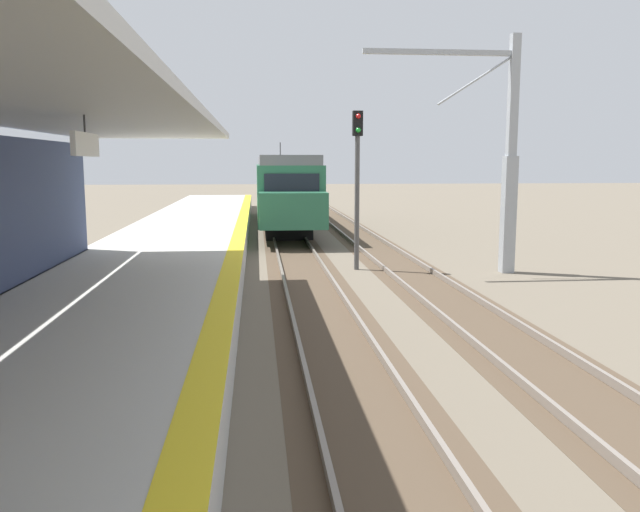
% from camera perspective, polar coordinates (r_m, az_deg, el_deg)
% --- Properties ---
extents(station_platform, '(5.00, 80.00, 0.91)m').
position_cam_1_polar(station_platform, '(14.22, -17.31, -4.71)').
color(station_platform, '#B7B5AD').
rests_on(station_platform, ground).
extents(track_pair_nearest_platform, '(2.34, 120.00, 0.16)m').
position_cam_1_polar(track_pair_nearest_platform, '(17.98, -0.74, -2.97)').
color(track_pair_nearest_platform, '#4C3D2D').
rests_on(track_pair_nearest_platform, ground).
extents(track_pair_middle, '(2.34, 120.00, 0.16)m').
position_cam_1_polar(track_pair_middle, '(18.58, 9.78, -2.73)').
color(track_pair_middle, '#4C3D2D').
rests_on(track_pair_middle, ground).
extents(approaching_train, '(2.93, 19.60, 4.76)m').
position_cam_1_polar(approaching_train, '(35.99, -3.24, 6.05)').
color(approaching_train, '#286647').
rests_on(approaching_train, ground).
extents(rail_signal_post, '(0.32, 0.34, 5.20)m').
position_cam_1_polar(rail_signal_post, '(21.37, 3.30, 7.28)').
color(rail_signal_post, '#4C4C4C').
rests_on(rail_signal_post, ground).
extents(catenary_pylon_far_side, '(5.00, 0.40, 7.50)m').
position_cam_1_polar(catenary_pylon_far_side, '(21.54, 15.69, 8.09)').
color(catenary_pylon_far_side, '#9EA3A8').
rests_on(catenary_pylon_far_side, ground).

